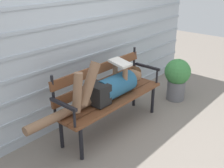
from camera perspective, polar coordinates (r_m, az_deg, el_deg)
ground_plane at (r=3.47m, az=2.23°, el=-10.21°), size 12.00×12.00×0.00m
house_siding at (r=3.50m, az=-6.93°, el=9.21°), size 5.08×0.08×2.15m
park_bench at (r=3.37m, az=-0.84°, el=-1.75°), size 1.57×0.44×0.89m
reclining_person at (r=3.24m, az=-0.82°, el=-0.67°), size 1.74×0.27×0.58m
potted_plant at (r=4.28m, az=13.56°, el=1.47°), size 0.40×0.40×0.66m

